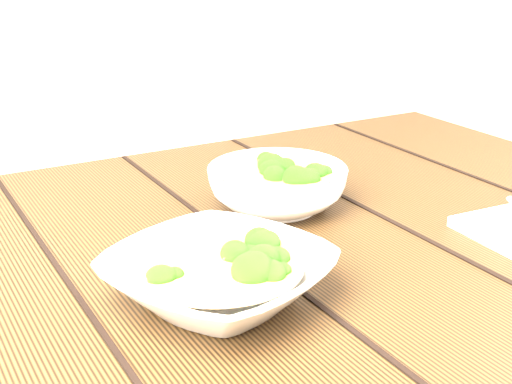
{
  "coord_description": "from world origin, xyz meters",
  "views": [
    {
      "loc": [
        -0.38,
        -0.67,
        1.09
      ],
      "look_at": [
        0.02,
        0.03,
        0.8
      ],
      "focal_mm": 50.0,
      "sensor_mm": 36.0,
      "label": 1
    }
  ],
  "objects_px": {
    "table": "(254,330)",
    "soup_bowl_back": "(277,186)",
    "soup_bowl_front": "(219,276)",
    "trivet": "(291,198)"
  },
  "relations": [
    {
      "from": "table",
      "to": "soup_bowl_back",
      "type": "xyz_separation_m",
      "value": [
        0.08,
        0.08,
        0.15
      ]
    },
    {
      "from": "soup_bowl_front",
      "to": "trivet",
      "type": "distance_m",
      "value": 0.27
    },
    {
      "from": "table",
      "to": "trivet",
      "type": "distance_m",
      "value": 0.18
    },
    {
      "from": "soup_bowl_back",
      "to": "table",
      "type": "bearing_deg",
      "value": -135.41
    },
    {
      "from": "table",
      "to": "trivet",
      "type": "height_order",
      "value": "trivet"
    },
    {
      "from": "soup_bowl_front",
      "to": "soup_bowl_back",
      "type": "distance_m",
      "value": 0.26
    },
    {
      "from": "table",
      "to": "soup_bowl_front",
      "type": "height_order",
      "value": "soup_bowl_front"
    },
    {
      "from": "table",
      "to": "soup_bowl_front",
      "type": "bearing_deg",
      "value": -132.68
    },
    {
      "from": "soup_bowl_front",
      "to": "soup_bowl_back",
      "type": "xyz_separation_m",
      "value": [
        0.18,
        0.19,
        0.0
      ]
    },
    {
      "from": "soup_bowl_front",
      "to": "soup_bowl_back",
      "type": "bearing_deg",
      "value": 46.17
    }
  ]
}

